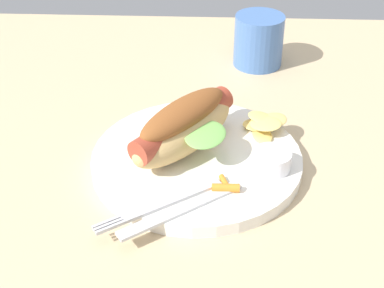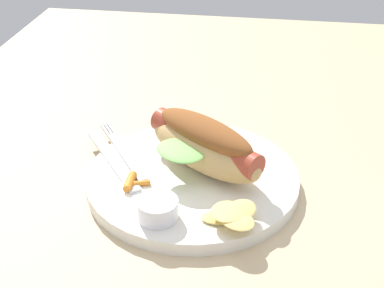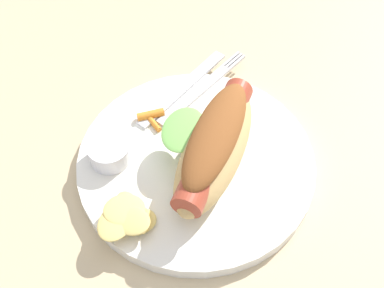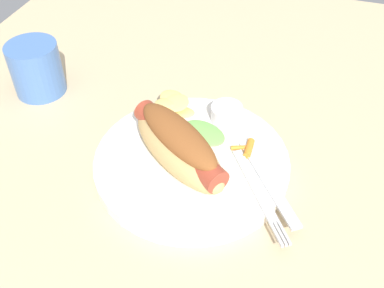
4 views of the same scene
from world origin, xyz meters
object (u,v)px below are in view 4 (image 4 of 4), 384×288
at_px(hot_dog, 179,145).
at_px(chips_pile, 173,104).
at_px(sauce_ramekin, 227,113).
at_px(carrot_garnish, 247,148).
at_px(knife, 268,181).
at_px(plate, 192,162).
at_px(fork, 258,192).
at_px(drinking_cup, 36,69).

height_order(hot_dog, chips_pile, hot_dog).
bearing_deg(chips_pile, sauce_ramekin, -87.39).
bearing_deg(carrot_garnish, sauce_ramekin, 37.76).
bearing_deg(chips_pile, knife, -121.57).
bearing_deg(plate, sauce_ramekin, -15.06).
bearing_deg(fork, plate, -143.51).
bearing_deg(hot_dog, knife, 38.09).
height_order(chips_pile, drinking_cup, drinking_cup).
xyz_separation_m(plate, sauce_ramekin, (0.09, -0.02, 0.02)).
distance_m(sauce_ramekin, chips_pile, 0.08).
xyz_separation_m(sauce_ramekin, drinking_cup, (-0.00, 0.30, 0.01)).
height_order(carrot_garnish, drinking_cup, drinking_cup).
relative_size(sauce_ramekin, knife, 0.30).
distance_m(sauce_ramekin, fork, 0.14).
bearing_deg(fork, knife, 125.15).
xyz_separation_m(hot_dog, chips_pile, (0.10, 0.04, -0.02)).
relative_size(knife, carrot_garnish, 4.89).
bearing_deg(carrot_garnish, fork, -156.74).
xyz_separation_m(fork, chips_pile, (0.12, 0.15, 0.01)).
height_order(sauce_ramekin, chips_pile, sauce_ramekin).
bearing_deg(plate, chips_pile, 33.34).
height_order(plate, sauce_ramekin, sauce_ramekin).
bearing_deg(hot_dog, plate, 90.20).
bearing_deg(sauce_ramekin, fork, -149.78).
relative_size(hot_dog, carrot_garnish, 5.53).
bearing_deg(sauce_ramekin, carrot_garnish, -142.24).
bearing_deg(plate, hot_dog, 143.76).
xyz_separation_m(knife, drinking_cup, (0.10, 0.38, 0.02)).
xyz_separation_m(chips_pile, drinking_cup, (0.00, 0.22, 0.01)).
height_order(plate, knife, knife).
xyz_separation_m(fork, knife, (0.02, -0.01, -0.00)).
relative_size(hot_dog, fork, 1.29).
distance_m(fork, drinking_cup, 0.39).
bearing_deg(knife, drinking_cup, -141.07).
relative_size(fork, drinking_cup, 1.63).
distance_m(fork, knife, 0.02).
bearing_deg(drinking_cup, knife, -104.77).
distance_m(plate, drinking_cup, 0.29).
height_order(fork, chips_pile, chips_pile).
height_order(knife, chips_pile, chips_pile).
bearing_deg(hot_dog, fork, 27.07).
bearing_deg(knife, fork, -57.07).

